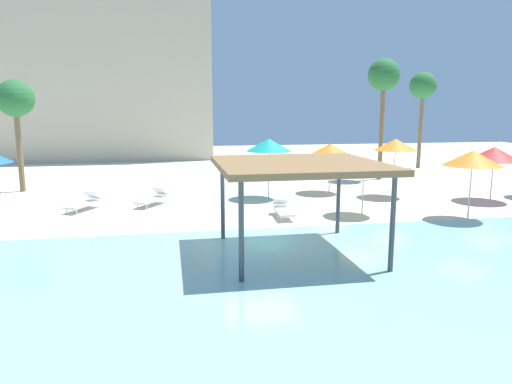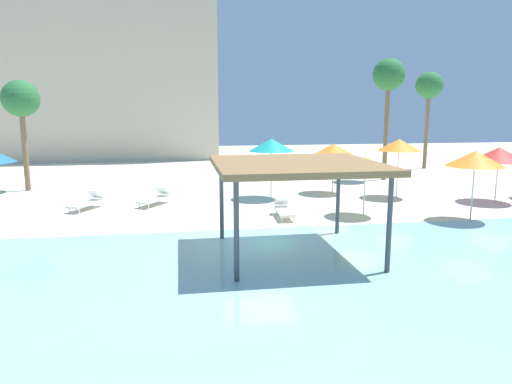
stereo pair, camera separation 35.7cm
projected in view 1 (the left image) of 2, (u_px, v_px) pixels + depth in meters
The scene contains 16 objects.
ground_plane at pixel (259, 241), 15.50m from camera, with size 80.00×80.00×0.00m, color beige.
lagoon_water at pixel (304, 305), 10.41m from camera, with size 44.00×13.50×0.04m, color #8CC6CC.
shade_pavilion at pixel (299, 167), 13.68m from camera, with size 4.73×4.73×2.80m.
beach_umbrella_red_0 at pixel (494, 154), 21.91m from camera, with size 2.42×2.42×2.57m.
beach_umbrella_orange_1 at pixel (330, 149), 24.06m from camera, with size 2.13×2.13×2.56m.
beach_umbrella_orange_2 at pixel (396, 145), 22.93m from camera, with size 2.09×2.09×2.87m.
beach_umbrella_teal_3 at pixel (269, 145), 22.54m from camera, with size 2.21×2.21×2.91m.
beach_umbrella_orange_5 at pixel (473, 158), 18.13m from camera, with size 2.19×2.19×2.74m.
beach_umbrella_yellow_6 at pixel (364, 163), 18.96m from camera, with size 1.90×1.90×2.43m.
lounge_chair_1 at pixel (85, 202), 20.25m from camera, with size 1.43×1.95×0.74m.
lounge_chair_2 at pixel (283, 209), 18.95m from camera, with size 0.73×1.93×0.74m.
lounge_chair_4 at pixel (154, 198), 21.23m from camera, with size 1.55×1.91×0.74m.
palm_tree_0 at pixel (15, 101), 24.01m from camera, with size 1.90×1.90×5.79m.
palm_tree_1 at pixel (384, 78), 28.02m from camera, with size 1.90×1.90×7.26m.
palm_tree_2 at pixel (423, 88), 33.61m from camera, with size 1.90×1.90×6.90m.
hotel_block_0 at pixel (90, 60), 41.21m from camera, with size 20.55×10.21×17.05m, color beige.
Camera 1 is at (-2.86, -14.69, 4.34)m, focal length 32.92 mm.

